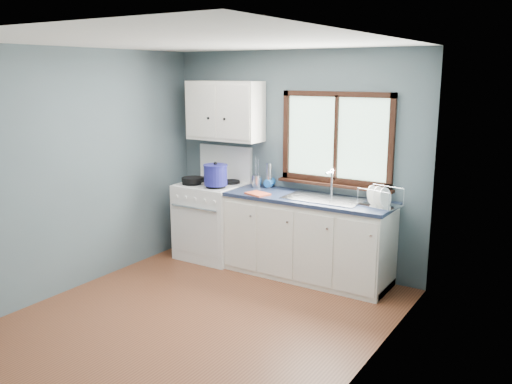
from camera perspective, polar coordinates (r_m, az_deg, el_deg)
The scene contains 19 objects.
floor at distance 5.22m, azimuth -5.91°, elevation -13.21°, with size 3.20×3.60×0.02m, color brown.
ceiling at distance 4.72m, azimuth -6.61°, elevation 15.59°, with size 3.20×3.60×0.02m, color white.
wall_back at distance 6.30m, azimuth 4.05°, elevation 3.34°, with size 3.20×0.02×2.50m, color #4E5E63.
wall_front at distance 3.62m, azimuth -24.37°, elevation -4.65°, with size 3.20×0.02×2.50m, color #4E5E63.
wall_left at distance 5.94m, azimuth -18.52°, elevation 2.15°, with size 0.02×3.60×2.50m, color #4E5E63.
wall_right at distance 4.04m, azimuth 11.99°, elevation -2.12°, with size 0.02×3.60×2.50m, color #4E5E63.
gas_range at distance 6.69m, azimuth -4.63°, elevation -2.77°, with size 0.76×0.69×1.36m.
base_cabinets at distance 6.06m, azimuth 5.45°, elevation -5.23°, with size 1.85×0.60×0.88m.
countertop at distance 5.93m, azimuth 5.54°, elevation -0.71°, with size 1.89×0.64×0.04m, color #172037.
sink at distance 5.87m, azimuth 7.11°, elevation -1.31°, with size 0.84×0.46×0.44m.
window at distance 6.01m, azimuth 8.42°, elevation 4.95°, with size 1.36×0.10×1.03m.
upper_cabinets at distance 6.53m, azimuth -3.31°, elevation 8.53°, with size 0.95×0.35×0.70m.
skillet at distance 6.56m, azimuth -6.67°, elevation 1.30°, with size 0.41×0.28×0.05m.
stockpot at distance 6.32m, azimuth -4.28°, elevation 1.83°, with size 0.37×0.37×0.28m.
utensil_crock at distance 6.38m, azimuth 0.07°, elevation 1.17°, with size 0.13×0.13×0.37m.
thermos at distance 6.35m, azimuth 1.38°, elevation 1.74°, with size 0.07×0.07×0.29m, color silver.
soap_bottle at distance 6.31m, azimuth 1.19°, elevation 1.64°, with size 0.11×0.11×0.28m, color blue.
dish_towel at distance 6.01m, azimuth 0.19°, elevation -0.19°, with size 0.25×0.18×0.02m, color #D9502E.
dish_rack at distance 5.64m, azimuth 12.89°, elevation -0.92°, with size 0.44×0.37×0.20m.
Camera 1 is at (2.94, -3.68, 2.25)m, focal length 38.00 mm.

